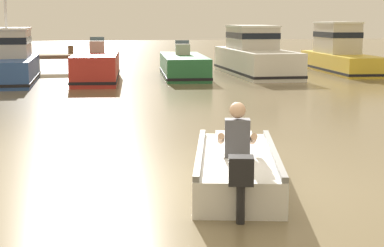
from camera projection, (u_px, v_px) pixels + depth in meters
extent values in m
plane|color=#7A6B4C|center=(202.00, 183.00, 8.75)|extent=(120.00, 120.00, 0.00)
cylinder|color=brown|center=(6.00, 60.00, 25.51)|extent=(0.24, 0.24, 1.27)
cylinder|color=brown|center=(71.00, 58.00, 27.40)|extent=(0.24, 0.24, 1.14)
cube|color=white|center=(237.00, 170.00, 8.59)|extent=(1.83, 3.28, 0.44)
cube|color=white|center=(234.00, 145.00, 10.30)|extent=(0.68, 0.54, 0.42)
cube|color=gray|center=(200.00, 152.00, 8.57)|extent=(0.82, 2.96, 0.08)
cube|color=gray|center=(274.00, 153.00, 8.53)|extent=(0.82, 2.96, 0.08)
cube|color=white|center=(237.00, 159.00, 8.47)|extent=(1.05, 0.52, 0.06)
cylinder|color=black|center=(241.00, 201.00, 6.96)|extent=(0.12, 0.12, 0.54)
cube|color=black|center=(241.00, 170.00, 6.90)|extent=(0.33, 0.30, 0.32)
cube|color=#4C4C51|center=(237.00, 138.00, 8.37)|extent=(0.38, 0.30, 0.52)
sphere|color=tan|center=(238.00, 110.00, 8.30)|extent=(0.22, 0.22, 0.22)
cylinder|color=tan|center=(221.00, 139.00, 8.43)|extent=(0.19, 0.43, 0.23)
cylinder|color=tan|center=(253.00, 139.00, 8.41)|extent=(0.19, 0.43, 0.23)
cube|color=#2D519E|center=(8.00, 71.00, 22.29)|extent=(2.05, 5.21, 0.91)
cube|color=black|center=(8.00, 79.00, 22.34)|extent=(2.10, 5.25, 0.10)
cube|color=beige|center=(8.00, 44.00, 22.58)|extent=(1.54, 2.21, 1.00)
cube|color=black|center=(8.00, 40.00, 22.56)|extent=(1.57, 2.24, 0.24)
cube|color=white|center=(7.00, 29.00, 22.49)|extent=(1.62, 2.32, 0.08)
cylinder|color=silver|center=(6.00, 19.00, 22.10)|extent=(0.10, 0.10, 2.79)
cube|color=#B72D28|center=(97.00, 67.00, 23.01)|extent=(2.13, 5.51, 1.05)
cube|color=black|center=(97.00, 76.00, 23.07)|extent=(2.17, 5.55, 0.10)
cube|color=#B2ADA3|center=(97.00, 47.00, 23.29)|extent=(0.59, 0.56, 0.44)
cube|color=slate|center=(97.00, 42.00, 23.51)|extent=(0.54, 0.10, 0.36)
cube|color=#287042|center=(184.00, 66.00, 24.72)|extent=(2.19, 5.53, 0.86)
cube|color=black|center=(184.00, 73.00, 24.77)|extent=(2.23, 5.58, 0.10)
cube|color=beige|center=(183.00, 49.00, 25.01)|extent=(0.62, 0.56, 0.44)
cube|color=slate|center=(182.00, 45.00, 25.24)|extent=(0.57, 0.10, 0.36)
cube|color=white|center=(255.00, 62.00, 25.67)|extent=(2.21, 6.81, 1.05)
cube|color=black|center=(255.00, 70.00, 25.73)|extent=(2.25, 6.85, 0.10)
cube|color=beige|center=(252.00, 38.00, 26.10)|extent=(1.65, 2.88, 0.91)
cube|color=black|center=(252.00, 35.00, 26.08)|extent=(1.68, 2.91, 0.24)
cube|color=white|center=(252.00, 26.00, 26.01)|extent=(1.74, 3.03, 0.08)
cube|color=gold|center=(341.00, 63.00, 27.02)|extent=(2.22, 6.59, 0.80)
cube|color=black|center=(340.00, 69.00, 27.07)|extent=(2.27, 6.63, 0.10)
cube|color=beige|center=(337.00, 38.00, 27.42)|extent=(1.53, 2.82, 1.31)
cube|color=black|center=(337.00, 35.00, 27.39)|extent=(1.57, 2.85, 0.24)
cube|color=white|center=(338.00, 22.00, 27.30)|extent=(1.61, 2.96, 0.08)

